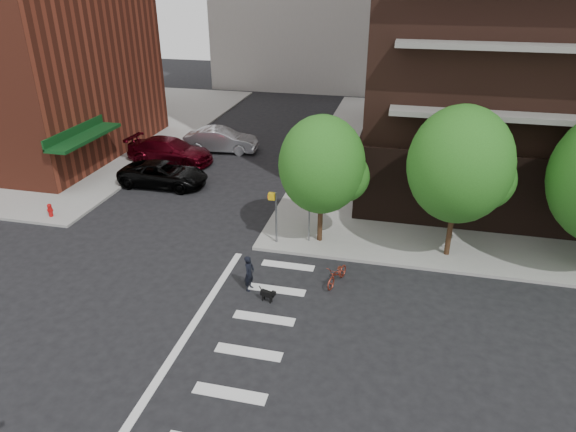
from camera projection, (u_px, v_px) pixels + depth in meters
ground at (170, 340)px, 18.59m from camera, size 120.00×120.00×0.00m
sidewalk_nw at (25, 124)px, 44.25m from camera, size 31.00×33.00×0.15m
crosswalk at (227, 349)px, 18.13m from camera, size 3.85×13.00×0.01m
tree_a at (322, 165)px, 23.46m from camera, size 4.00×4.00×5.90m
tree_b at (460, 165)px, 22.00m from camera, size 4.50×4.50×6.65m
pedestrian_signal at (283, 210)px, 24.25m from camera, size 2.18×0.67×2.60m
fire_hydrant at (50, 209)px, 27.37m from camera, size 0.24×0.24×0.73m
parked_car_black at (164, 174)px, 31.53m from camera, size 2.51×5.42×1.51m
parked_car_maroon at (170, 151)px, 35.24m from camera, size 2.79×6.11×1.73m
parked_car_silver at (221, 140)px, 37.48m from camera, size 2.35×5.42×1.74m
scooter at (337, 274)px, 21.73m from camera, size 1.10×1.84×0.91m
dog_walker at (249, 273)px, 21.18m from camera, size 0.63×0.46×1.57m
dog at (268, 294)px, 20.57m from camera, size 0.68×0.35×0.57m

